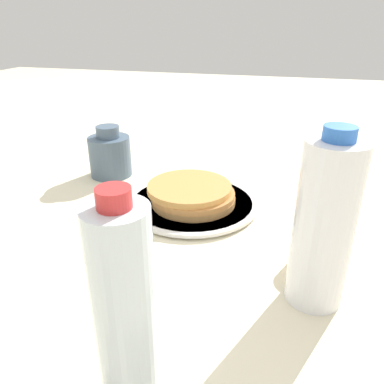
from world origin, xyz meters
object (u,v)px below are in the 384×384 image
(water_bottle_mid, at_px, (324,225))
(pancake_stack, at_px, (192,194))
(juice_glass, at_px, (322,237))
(cream_jug, at_px, (110,154))
(plate, at_px, (192,203))
(water_bottle_near, at_px, (125,308))

(water_bottle_mid, bearing_deg, pancake_stack, -132.95)
(juice_glass, bearing_deg, cream_jug, -114.97)
(pancake_stack, xyz_separation_m, juice_glass, (0.11, 0.26, 0.01))
(water_bottle_mid, bearing_deg, juice_glass, 172.79)
(cream_jug, distance_m, water_bottle_mid, 0.60)
(pancake_stack, bearing_deg, juice_glass, 66.22)
(plate, relative_size, pancake_stack, 1.50)
(plate, distance_m, water_bottle_near, 0.45)
(juice_glass, height_order, cream_jug, cream_jug)
(water_bottle_near, relative_size, water_bottle_mid, 0.95)
(cream_jug, xyz_separation_m, water_bottle_near, (0.55, 0.30, 0.06))
(juice_glass, xyz_separation_m, water_bottle_near, (0.32, -0.20, 0.08))
(plate, bearing_deg, water_bottle_near, 6.77)
(juice_glass, relative_size, water_bottle_near, 0.30)
(plate, height_order, pancake_stack, pancake_stack)
(juice_glass, bearing_deg, plate, -114.69)
(cream_jug, relative_size, water_bottle_near, 0.53)
(water_bottle_mid, bearing_deg, plate, -133.52)
(plate, bearing_deg, cream_jug, -115.27)
(plate, bearing_deg, pancake_stack, 8.58)
(plate, xyz_separation_m, water_bottle_mid, (0.23, 0.24, 0.11))
(plate, xyz_separation_m, water_bottle_near, (0.44, 0.05, 0.11))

